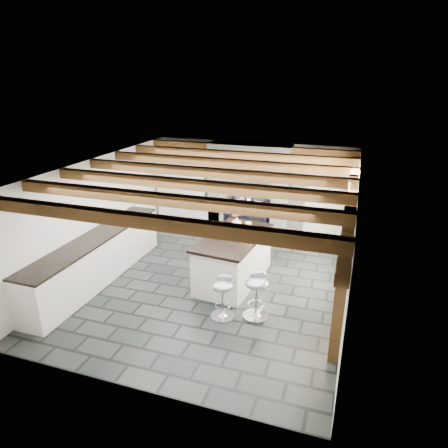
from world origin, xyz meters
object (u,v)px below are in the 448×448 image
(range_cooker, at_px, (249,217))
(kitchen_island, at_px, (234,258))
(bar_stool_far, at_px, (223,292))
(bar_stool_near, at_px, (256,290))

(range_cooker, distance_m, kitchen_island, 2.49)
(kitchen_island, distance_m, bar_stool_far, 1.29)
(bar_stool_far, bearing_deg, range_cooker, 85.29)
(kitchen_island, height_order, bar_stool_far, kitchen_island)
(bar_stool_near, xyz_separation_m, bar_stool_far, (-0.53, -0.18, -0.04))
(range_cooker, height_order, bar_stool_far, range_cooker)
(range_cooker, xyz_separation_m, bar_stool_far, (0.57, -3.74, 0.00))
(range_cooker, xyz_separation_m, bar_stool_near, (1.09, -3.56, 0.04))
(bar_stool_near, bearing_deg, bar_stool_far, 177.23)
(bar_stool_near, bearing_deg, range_cooker, 85.25)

